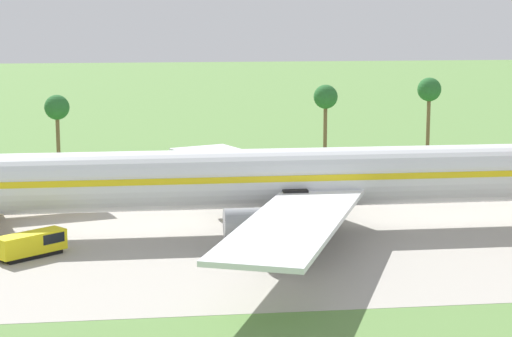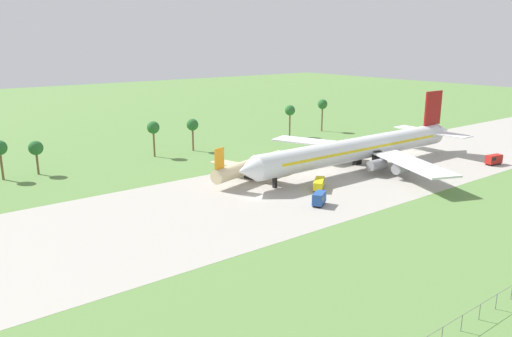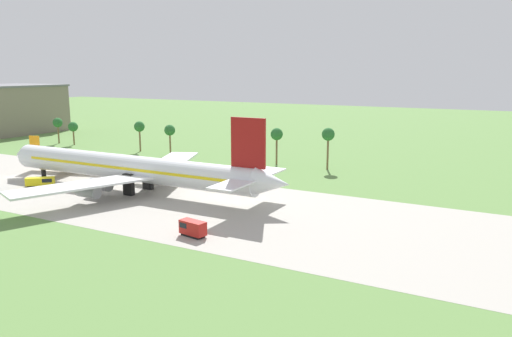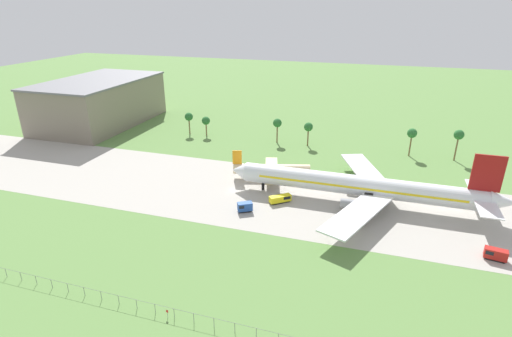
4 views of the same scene
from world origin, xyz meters
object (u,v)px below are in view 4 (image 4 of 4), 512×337
at_px(regional_aircraft, 271,169).
at_px(catering_van, 245,207).
at_px(jet_airliner, 363,186).
at_px(terminal_building, 100,102).
at_px(baggage_tug, 281,199).
at_px(no_stopping_sign, 167,313).
at_px(fuel_truck, 495,254).

distance_m(regional_aircraft, catering_van, 24.72).
relative_size(jet_airliner, catering_van, 17.63).
relative_size(regional_aircraft, terminal_building, 0.41).
relative_size(jet_airliner, baggage_tug, 12.74).
height_order(jet_airliner, regional_aircraft, jet_airliner).
bearing_deg(baggage_tug, no_stopping_sign, -99.65).
height_order(catering_van, terminal_building, terminal_building).
bearing_deg(baggage_tug, fuel_truck, -13.53).
height_order(catering_van, no_stopping_sign, catering_van).
bearing_deg(jet_airliner, no_stopping_sign, -118.40).
bearing_deg(baggage_tug, regional_aircraft, 114.63).
bearing_deg(terminal_building, jet_airliner, -21.01).
height_order(jet_airliner, terminal_building, terminal_building).
distance_m(jet_airliner, no_stopping_sign, 66.35).
relative_size(fuel_truck, terminal_building, 0.08).
height_order(baggage_tug, fuel_truck, fuel_truck).
xyz_separation_m(jet_airliner, regional_aircraft, (-30.17, 9.43, -2.21)).
relative_size(jet_airliner, regional_aircraft, 3.16).
height_order(jet_airliner, catering_van, jet_airliner).
bearing_deg(regional_aircraft, baggage_tug, -65.37).
xyz_separation_m(regional_aircraft, fuel_truck, (60.85, -29.06, -1.73)).
distance_m(jet_airliner, regional_aircraft, 31.69).
distance_m(regional_aircraft, baggage_tug, 17.94).
bearing_deg(terminal_building, catering_van, -33.80).
height_order(baggage_tug, terminal_building, terminal_building).
bearing_deg(regional_aircraft, jet_airliner, -17.36).
relative_size(fuel_truck, catering_van, 1.10).
relative_size(catering_van, no_stopping_sign, 2.70).
height_order(no_stopping_sign, terminal_building, terminal_building).
bearing_deg(catering_van, fuel_truck, -4.09).
distance_m(fuel_truck, terminal_building, 171.35).
bearing_deg(fuel_truck, baggage_tug, 166.47).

